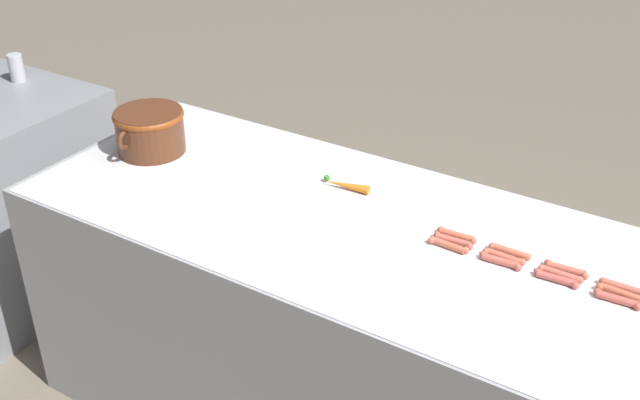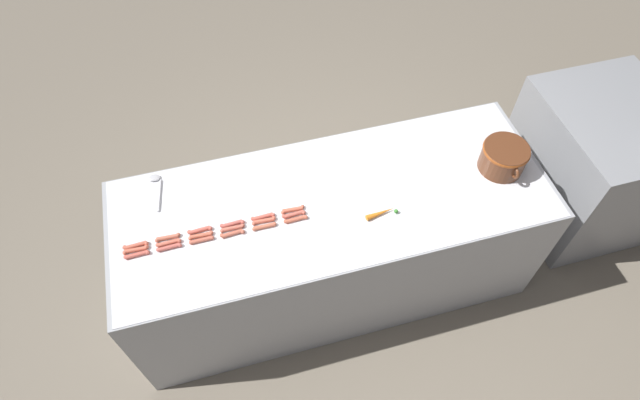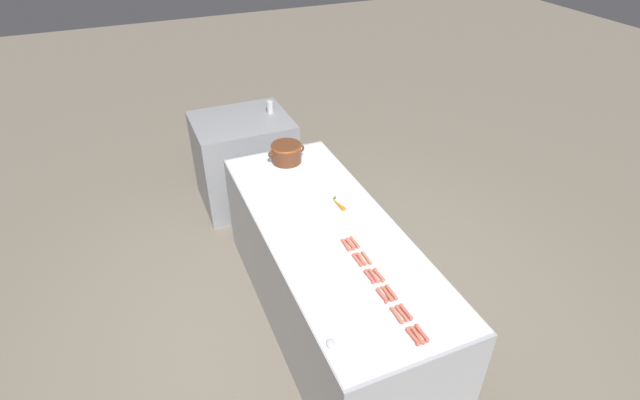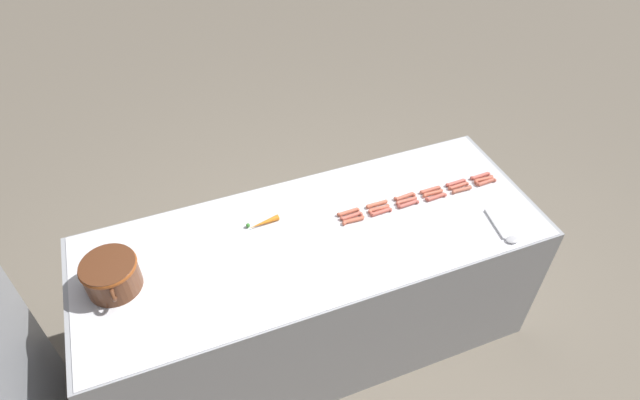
% 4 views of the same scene
% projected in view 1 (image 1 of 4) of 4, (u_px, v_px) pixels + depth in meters
% --- Properties ---
extents(griddle_counter, '(0.92, 2.47, 0.92)m').
position_uv_depth(griddle_counter, '(373.00, 341.00, 2.67)').
color(griddle_counter, '#9EA0A5').
rests_on(griddle_counter, ground_plane).
extents(hot_dog_2, '(0.03, 0.13, 0.02)m').
position_uv_depth(hot_dog_2, '(617.00, 299.00, 2.11)').
color(hot_dog_2, '#C85A4B').
rests_on(hot_dog_2, griddle_counter).
extents(hot_dog_3, '(0.03, 0.13, 0.02)m').
position_uv_depth(hot_dog_3, '(556.00, 279.00, 2.20)').
color(hot_dog_3, '#C0594E').
rests_on(hot_dog_3, griddle_counter).
extents(hot_dog_4, '(0.03, 0.13, 0.02)m').
position_uv_depth(hot_dog_4, '(500.00, 261.00, 2.27)').
color(hot_dog_4, '#CB5C4D').
rests_on(hot_dog_4, griddle_counter).
extents(hot_dog_5, '(0.03, 0.13, 0.02)m').
position_uv_depth(hot_dog_5, '(448.00, 245.00, 2.34)').
color(hot_dog_5, '#CA644A').
rests_on(hot_dog_5, griddle_counter).
extents(hot_dog_8, '(0.03, 0.13, 0.02)m').
position_uv_depth(hot_dog_8, '(620.00, 293.00, 2.14)').
color(hot_dog_8, '#C56247').
rests_on(hot_dog_8, griddle_counter).
extents(hot_dog_9, '(0.03, 0.13, 0.02)m').
position_uv_depth(hot_dog_9, '(560.00, 274.00, 2.21)').
color(hot_dog_9, '#C46450').
rests_on(hot_dog_9, griddle_counter).
extents(hot_dog_10, '(0.03, 0.13, 0.02)m').
position_uv_depth(hot_dog_10, '(504.00, 257.00, 2.29)').
color(hot_dog_10, '#CB624A').
rests_on(hot_dog_10, griddle_counter).
extents(hot_dog_11, '(0.03, 0.13, 0.02)m').
position_uv_depth(hot_dog_11, '(453.00, 241.00, 2.37)').
color(hot_dog_11, '#C15F4E').
rests_on(hot_dog_11, griddle_counter).
extents(hot_dog_14, '(0.02, 0.13, 0.02)m').
position_uv_depth(hot_dog_14, '(623.00, 287.00, 2.16)').
color(hot_dog_14, '#C3604B').
rests_on(hot_dog_14, griddle_counter).
extents(hot_dog_15, '(0.03, 0.13, 0.02)m').
position_uv_depth(hot_dog_15, '(566.00, 269.00, 2.24)').
color(hot_dog_15, '#BF6049').
rests_on(hot_dog_15, griddle_counter).
extents(hot_dog_16, '(0.02, 0.13, 0.02)m').
position_uv_depth(hot_dog_16, '(510.00, 252.00, 2.32)').
color(hot_dog_16, '#C8664A').
rests_on(hot_dog_16, griddle_counter).
extents(hot_dog_17, '(0.03, 0.13, 0.02)m').
position_uv_depth(hot_dog_17, '(457.00, 235.00, 2.39)').
color(hot_dog_17, '#C66147').
rests_on(hot_dog_17, griddle_counter).
extents(bean_pot, '(0.33, 0.26, 0.16)m').
position_uv_depth(bean_pot, '(150.00, 129.00, 2.88)').
color(bean_pot, '#562D19').
rests_on(bean_pot, griddle_counter).
extents(carrot, '(0.05, 0.18, 0.03)m').
position_uv_depth(carrot, '(345.00, 185.00, 2.66)').
color(carrot, orange).
rests_on(carrot, griddle_counter).
extents(soda_can, '(0.07, 0.07, 0.12)m').
position_uv_depth(soda_can, '(16.00, 68.00, 3.44)').
color(soda_can, '#BCBCC1').
rests_on(soda_can, back_cabinet).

